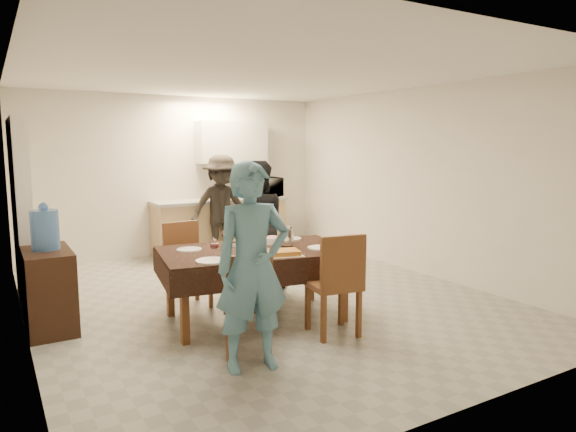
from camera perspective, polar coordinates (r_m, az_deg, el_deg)
name	(u,v)px	position (r m, az deg, el deg)	size (l,w,h in m)	color
floor	(262,298)	(6.18, -2.85, -9.10)	(5.00, 6.00, 0.02)	#A2A29E
ceiling	(261,73)	(5.96, -3.03, 15.54)	(5.00, 6.00, 0.02)	white
wall_back	(178,176)	(8.70, -12.12, 4.39)	(5.00, 0.02, 2.60)	white
wall_front	(473,223)	(3.57, 19.90, -0.72)	(5.00, 0.02, 2.60)	white
wall_left	(18,201)	(5.27, -27.81, 1.49)	(0.02, 6.00, 2.60)	white
wall_right	(420,181)	(7.42, 14.49, 3.74)	(0.02, 6.00, 2.60)	white
stub_partition	(22,213)	(6.50, -27.48, 0.33)	(0.15, 1.40, 2.10)	white
kitchen_base_cabinet	(220,227)	(8.70, -7.54, -1.26)	(2.20, 0.60, 0.86)	tan
kitchen_worktop	(220,201)	(8.64, -7.59, 1.72)	(2.24, 0.64, 0.05)	#9A9A96
upper_cabinet	(232,142)	(8.84, -6.26, 8.14)	(1.20, 0.34, 0.70)	silver
dining_table	(255,253)	(5.30, -3.67, -4.08)	(2.05, 1.38, 0.74)	black
chair_near_left	(252,293)	(4.41, -3.98, -8.58)	(0.55, 0.56, 0.49)	brown
chair_near_right	(339,274)	(4.84, 5.69, -6.47)	(0.52, 0.52, 0.54)	brown
chair_far_left	(192,258)	(5.75, -10.67, -4.58)	(0.47, 0.47, 0.51)	brown
chair_far_right	(264,249)	(6.10, -2.67, -3.69)	(0.47, 0.47, 0.51)	brown
console	(49,289)	(5.61, -25.04, -7.40)	(0.43, 0.86, 0.80)	black
water_jug	(45,230)	(5.49, -25.40, -1.41)	(0.26, 0.26, 0.39)	#4C7ECE
wine_bottle	(248,233)	(5.28, -4.42, -1.93)	(0.08, 0.08, 0.33)	black
water_pitcher	(287,238)	(5.39, -0.11, -2.46)	(0.12, 0.12, 0.19)	white
savoury_tart	(282,253)	(5.00, -0.68, -4.09)	(0.39, 0.29, 0.05)	gold
salad_bowl	(272,241)	(5.58, -1.75, -2.75)	(0.17, 0.17, 0.07)	white
mushroom_dish	(239,244)	(5.51, -5.45, -3.08)	(0.20, 0.20, 0.03)	white
wine_glass_a	(214,249)	(4.82, -8.19, -3.68)	(0.09, 0.09, 0.20)	white
wine_glass_b	(289,233)	(5.75, 0.10, -1.88)	(0.08, 0.08, 0.17)	white
wine_glass_c	(225,238)	(5.46, -6.98, -2.42)	(0.08, 0.08, 0.18)	white
plate_near_left	(211,261)	(4.78, -8.50, -4.94)	(0.29, 0.29, 0.02)	white
plate_near_right	(320,248)	(5.33, 3.57, -3.54)	(0.26, 0.26, 0.01)	white
plate_far_left	(189,249)	(5.33, -10.92, -3.67)	(0.25, 0.25, 0.01)	white
plate_far_right	(290,239)	(5.83, 0.27, -2.54)	(0.25, 0.25, 0.01)	white
microwave	(263,187)	(8.97, -2.78, 3.23)	(0.60, 0.41, 0.33)	silver
person_near	(253,267)	(4.11, -3.94, -5.68)	(0.61, 0.40, 1.68)	teal
person_far	(257,225)	(6.44, -3.51, -1.03)	(0.78, 0.61, 1.61)	black
person_kitchen	(222,207)	(8.18, -7.37, 0.97)	(1.07, 0.61, 1.66)	black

